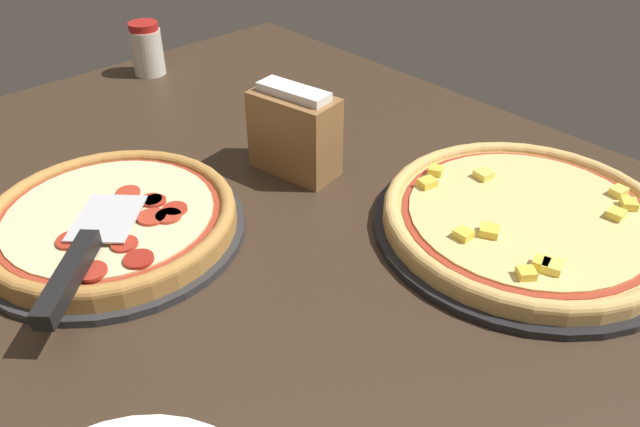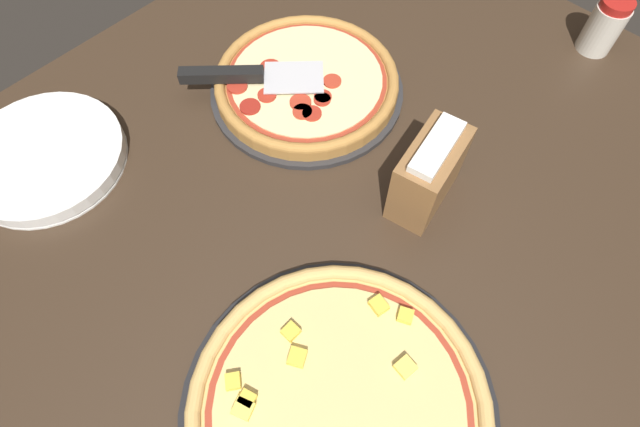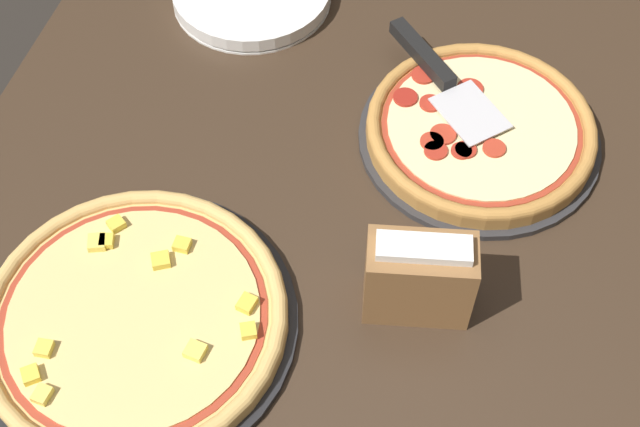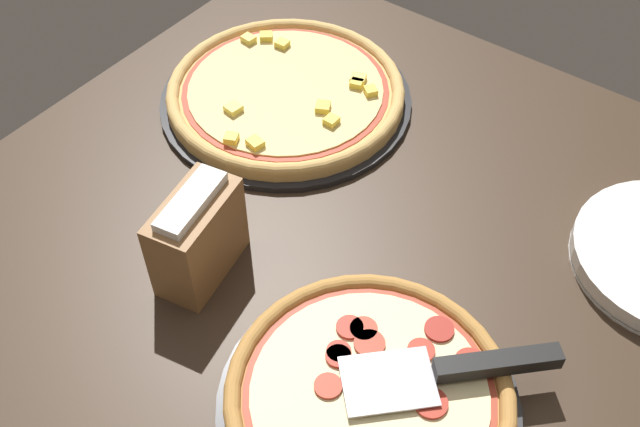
# 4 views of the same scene
# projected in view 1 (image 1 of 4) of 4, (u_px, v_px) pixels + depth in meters

# --- Properties ---
(ground_plane) EXTENTS (1.21, 1.07, 0.04)m
(ground_plane) POSITION_uv_depth(u_px,v_px,m) (241.00, 226.00, 0.84)
(ground_plane) COLOR #38281C
(pizza_pan_front) EXTENTS (0.33, 0.33, 0.01)m
(pizza_pan_front) POSITION_uv_depth(u_px,v_px,m) (114.00, 231.00, 0.79)
(pizza_pan_front) COLOR #2D2D30
(pizza_pan_front) RESTS_ON ground_plane
(pizza_front) EXTENTS (0.31, 0.31, 0.03)m
(pizza_front) POSITION_uv_depth(u_px,v_px,m) (111.00, 218.00, 0.78)
(pizza_front) COLOR #B77F3D
(pizza_front) RESTS_ON pizza_pan_front
(pizza_pan_back) EXTENTS (0.39, 0.39, 0.01)m
(pizza_pan_back) POSITION_uv_depth(u_px,v_px,m) (525.00, 228.00, 0.80)
(pizza_pan_back) COLOR black
(pizza_pan_back) RESTS_ON ground_plane
(pizza_back) EXTENTS (0.37, 0.37, 0.03)m
(pizza_back) POSITION_uv_depth(u_px,v_px,m) (527.00, 217.00, 0.79)
(pizza_back) COLOR #DBAD60
(pizza_back) RESTS_ON pizza_pan_back
(serving_spatula) EXTENTS (0.20, 0.20, 0.02)m
(serving_spatula) POSITION_uv_depth(u_px,v_px,m) (78.00, 262.00, 0.67)
(serving_spatula) COLOR silver
(serving_spatula) RESTS_ON pizza_front
(parmesan_shaker) EXTENTS (0.06, 0.06, 0.10)m
(parmesan_shaker) POSITION_uv_depth(u_px,v_px,m) (147.00, 49.00, 1.21)
(parmesan_shaker) COLOR silver
(parmesan_shaker) RESTS_ON ground_plane
(napkin_holder) EXTENTS (0.14, 0.09, 0.13)m
(napkin_holder) POSITION_uv_depth(u_px,v_px,m) (295.00, 132.00, 0.89)
(napkin_holder) COLOR olive
(napkin_holder) RESTS_ON ground_plane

